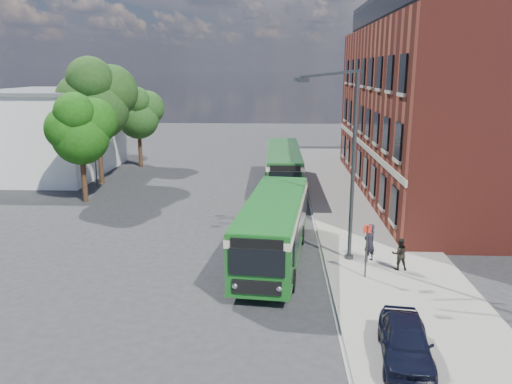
{
  "coord_description": "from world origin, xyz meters",
  "views": [
    {
      "loc": [
        1.72,
        -24.73,
        9.03
      ],
      "look_at": [
        0.5,
        2.79,
        2.2
      ],
      "focal_mm": 35.0,
      "sensor_mm": 36.0,
      "label": 1
    }
  ],
  "objects_px": {
    "street_lamp": "(345,163)",
    "bus_front": "(274,224)",
    "parked_car": "(405,341)",
    "bus_rear": "(283,164)"
  },
  "relations": [
    {
      "from": "bus_front",
      "to": "parked_car",
      "type": "relative_size",
      "value": 2.85
    },
    {
      "from": "bus_rear",
      "to": "parked_car",
      "type": "bearing_deg",
      "value": -81.52
    },
    {
      "from": "bus_front",
      "to": "parked_car",
      "type": "bearing_deg",
      "value": -64.07
    },
    {
      "from": "street_lamp",
      "to": "bus_front",
      "type": "height_order",
      "value": "street_lamp"
    },
    {
      "from": "street_lamp",
      "to": "bus_front",
      "type": "relative_size",
      "value": 0.83
    },
    {
      "from": "bus_rear",
      "to": "parked_car",
      "type": "xyz_separation_m",
      "value": [
        3.6,
        -24.12,
        -1.04
      ]
    },
    {
      "from": "street_lamp",
      "to": "bus_rear",
      "type": "distance_m",
      "value": 16.01
    },
    {
      "from": "parked_car",
      "to": "street_lamp",
      "type": "bearing_deg",
      "value": 103.37
    },
    {
      "from": "street_lamp",
      "to": "parked_car",
      "type": "height_order",
      "value": "street_lamp"
    },
    {
      "from": "street_lamp",
      "to": "bus_front",
      "type": "bearing_deg",
      "value": -179.9
    }
  ]
}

